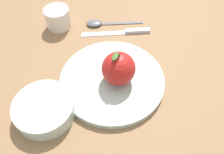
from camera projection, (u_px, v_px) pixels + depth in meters
ground_plane at (114, 69)px, 0.59m from camera, size 2.40×2.40×0.00m
dinner_plate at (112, 80)px, 0.56m from camera, size 0.26×0.26×0.02m
apple at (119, 69)px, 0.52m from camera, size 0.08×0.08×0.09m
side_bowl at (44, 108)px, 0.50m from camera, size 0.14×0.14×0.04m
cup at (58, 17)px, 0.67m from camera, size 0.07×0.07×0.06m
knife at (122, 32)px, 0.68m from camera, size 0.19×0.11×0.01m
spoon at (101, 23)px, 0.70m from camera, size 0.17×0.10×0.01m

